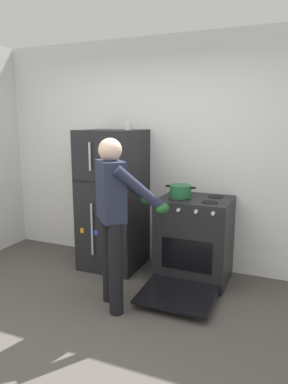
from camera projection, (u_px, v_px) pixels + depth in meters
The scene contains 7 objects.
ground at pixel (76, 346), 2.79m from camera, with size 8.00×8.00×0.00m, color #4C4742.
kitchen_wall_back at pixel (162, 154), 4.29m from camera, with size 6.00×0.10×2.70m, color white.
refrigerator at pixel (113, 200), 4.23m from camera, with size 0.68×0.72×1.64m.
stove_range at pixel (194, 240), 3.90m from camera, with size 0.76×1.23×0.93m.
person_cook at pixel (115, 209), 3.23m from camera, with size 0.70×0.72×1.60m.
red_pot at pixel (180, 191), 3.83m from camera, with size 0.33×0.23×0.14m.
coffee_mug at pixel (128, 126), 4.03m from camera, with size 0.11×0.08×0.10m.
Camera 1 is at (1.47, -2.09, 1.75)m, focal length 33.17 mm.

